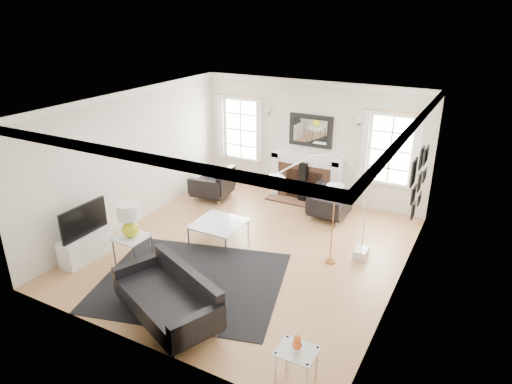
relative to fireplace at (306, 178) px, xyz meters
The scene contains 25 objects.
floor 2.84m from the fireplace, 90.00° to the right, with size 6.00×6.00×0.00m, color #A17743.
back_wall 0.88m from the fireplace, 90.00° to the left, with size 5.50×0.04×2.80m, color silver.
front_wall 5.85m from the fireplace, 90.00° to the right, with size 5.50×0.04×2.80m, color silver.
left_wall 4.01m from the fireplace, 134.58° to the right, with size 0.04×6.00×2.80m, color silver.
right_wall 4.01m from the fireplace, 45.42° to the right, with size 0.04×6.00×2.80m, color silver.
ceiling 3.59m from the fireplace, 90.00° to the right, with size 5.50×6.00×0.02m, color white.
crown_molding 3.55m from the fireplace, 90.00° to the right, with size 5.50×6.00×0.12m, color white.
fireplace is the anchor object (origin of this frame).
mantel_mirror 1.12m from the fireplace, 90.00° to the left, with size 1.05×0.07×0.75m.
window_left 2.07m from the fireplace, behind, with size 1.24×0.15×1.62m.
window_right 2.07m from the fireplace, ahead, with size 1.24×0.15×1.62m.
gallery_wall 3.26m from the fireplace, 28.83° to the right, with size 0.04×1.73×1.29m.
tv_unit 5.12m from the fireplace, 118.55° to the right, with size 0.35×1.00×1.09m.
area_rug 4.25m from the fireplace, 94.33° to the right, with size 3.00×2.50×0.01m, color black.
sofa 5.12m from the fireplace, 90.32° to the right, with size 2.07×1.52×0.62m.
armchair_left 2.18m from the fireplace, 152.78° to the right, with size 0.94×1.02×0.63m.
armchair_right 1.10m from the fireplace, 41.95° to the right, with size 0.82×0.90×0.58m.
coffee_table 2.87m from the fireplace, 103.45° to the right, with size 0.93×0.93×0.41m.
side_table_left 4.54m from the fireplace, 109.42° to the right, with size 0.54×0.54×0.59m.
nesting_table 5.85m from the fireplace, 68.51° to the right, with size 0.48×0.40×0.53m.
gourd_lamp 4.55m from the fireplace, 109.42° to the right, with size 0.38×0.38×0.62m.
orange_vase 5.85m from the fireplace, 68.51° to the right, with size 0.12×0.12×0.19m.
arc_floor_lamp 2.99m from the fireplace, 62.57° to the right, with size 1.51×1.40×2.14m.
stick_floor_lamp 3.02m from the fireplace, 58.43° to the right, with size 0.31×0.31×1.51m.
speaker_tower 0.15m from the fireplace, 86.55° to the right, with size 0.19×0.19×0.97m, color black.
Camera 1 is at (3.76, -6.67, 4.33)m, focal length 32.00 mm.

